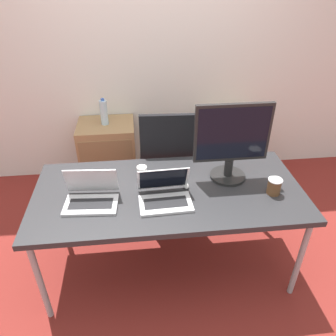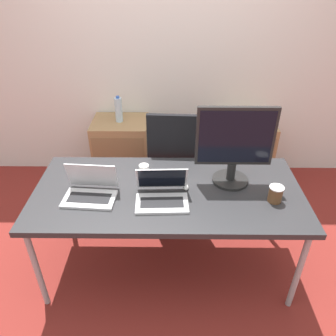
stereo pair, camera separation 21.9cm
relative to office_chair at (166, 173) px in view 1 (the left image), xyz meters
name	(u,v)px [view 1 (the left image)]	position (x,y,z in m)	size (l,w,h in m)	color
ground_plane	(169,263)	(-0.06, -0.71, -0.39)	(14.00, 14.00, 0.00)	maroon
wall_back	(152,52)	(-0.06, 0.74, 0.91)	(10.00, 0.05, 2.60)	silver
desk	(169,195)	(-0.06, -0.71, 0.30)	(1.83, 0.85, 0.73)	#28282B
office_chair	(166,173)	(0.00, 0.00, 0.00)	(0.56, 0.57, 1.06)	#232326
cabinet_left	(109,154)	(-0.55, 0.48, -0.04)	(0.55, 0.46, 0.69)	#99754C
cabinet_right	(228,148)	(0.71, 0.48, -0.04)	(0.55, 0.46, 0.69)	#99754C
water_bottle	(104,112)	(-0.55, 0.48, 0.42)	(0.07, 0.07, 0.26)	silver
laptop_left	(91,196)	(-0.57, -0.78, 0.39)	(0.35, 0.28, 0.21)	silver
laptop_right	(165,195)	(-0.09, -0.82, 0.39)	(0.34, 0.29, 0.21)	silver
monitor	(232,142)	(0.38, -0.60, 0.63)	(0.52, 0.25, 0.56)	black
mouse	(186,186)	(0.06, -0.70, 0.36)	(0.04, 0.06, 0.03)	silver
coffee_cup_white	(142,172)	(-0.23, -0.54, 0.39)	(0.07, 0.07, 0.09)	white
coffee_cup_brown	(274,186)	(0.64, -0.82, 0.40)	(0.09, 0.09, 0.11)	brown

